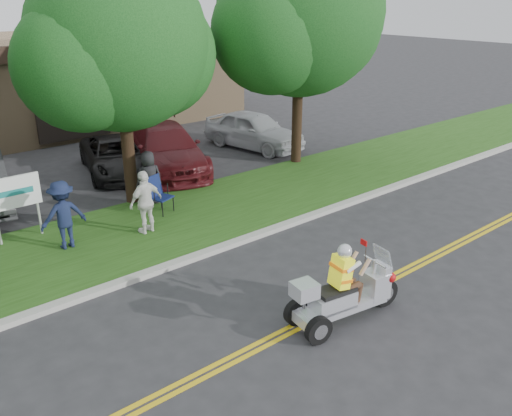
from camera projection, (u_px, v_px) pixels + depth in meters
ground at (285, 313)px, 10.68m from camera, size 120.00×120.00×0.00m
centerline_near at (306, 325)px, 10.26m from camera, size 60.00×0.10×0.01m
centerline_far at (300, 322)px, 10.38m from camera, size 60.00×0.10×0.01m
curb at (198, 256)px, 12.83m from camera, size 60.00×0.25×0.12m
grass_verge at (152, 228)px, 14.36m from camera, size 60.00×4.00×0.10m
commercial_building at (35, 82)px, 24.62m from camera, size 18.00×8.20×4.00m
tree_mid at (120, 49)px, 14.50m from camera, size 5.88×4.80×7.05m
tree_right at (301, 19)px, 18.00m from camera, size 6.86×5.60×8.07m
business_sign at (15, 196)px, 13.18m from camera, size 1.25×0.06×1.75m
trike_scooter at (343, 295)px, 10.21m from camera, size 2.50×0.98×1.64m
lawn_chair_b at (158, 192)px, 15.06m from camera, size 0.70×0.72×1.04m
spectator_adult_right at (146, 202)px, 13.70m from camera, size 1.01×0.54×1.65m
spectator_chair_a at (63, 215)px, 12.87m from camera, size 1.11×0.67×1.68m
spectator_chair_b at (149, 178)px, 15.58m from camera, size 0.85×0.64×1.57m
parked_car_mid at (116, 156)px, 18.59m from camera, size 3.16×4.77×1.22m
parked_car_right at (166, 148)px, 18.89m from camera, size 3.73×5.73×1.54m
parked_car_far_right at (254, 130)px, 21.54m from camera, size 2.44×4.55×1.47m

